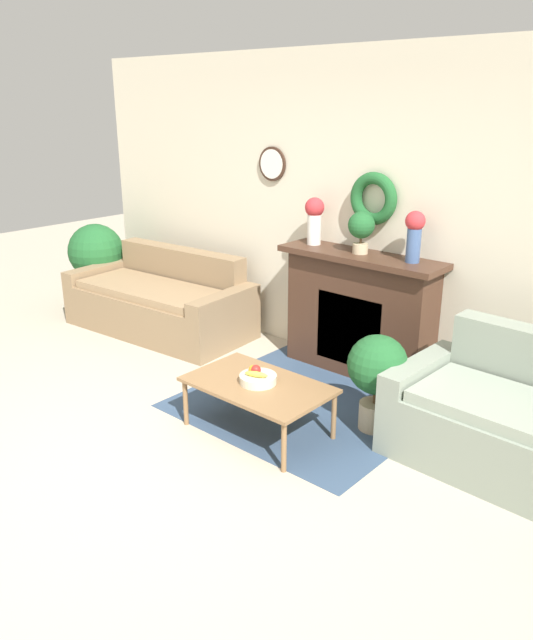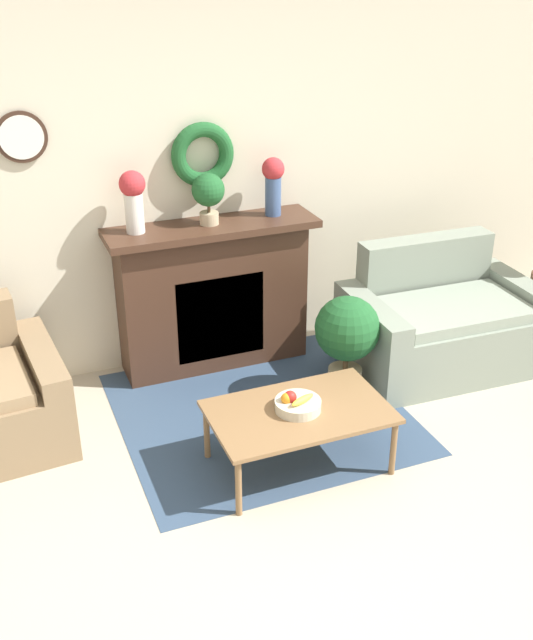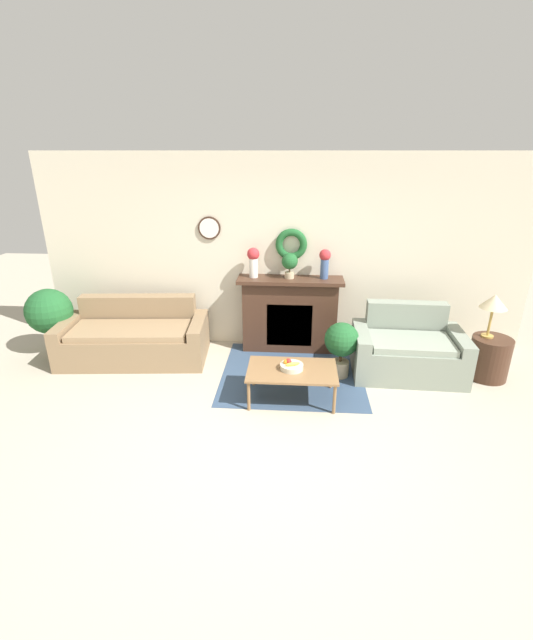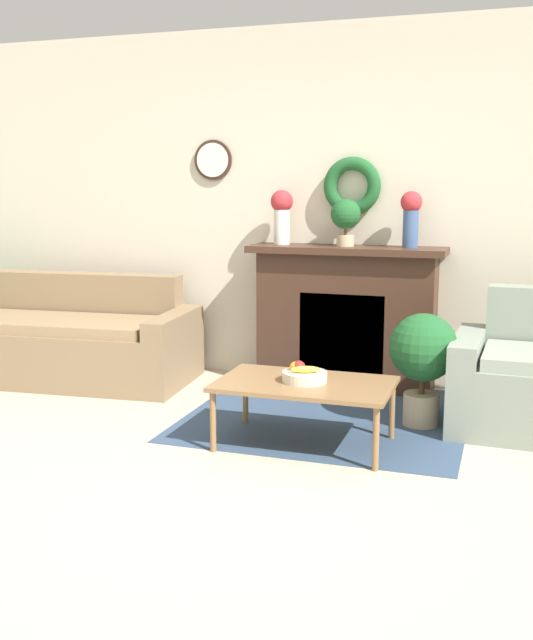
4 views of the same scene
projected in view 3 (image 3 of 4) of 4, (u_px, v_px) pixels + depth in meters
The scene contains 15 objects.
ground_plane at pixel (271, 451), 4.12m from camera, with size 16.00×16.00×0.00m, color #ADA38E.
floor_rug at pixel (292, 373), 5.56m from camera, with size 1.80×1.73×0.01m.
wall_back at pixel (283, 254), 5.97m from camera, with size 6.80×0.16×2.70m.
fireplace at pixel (290, 314), 6.07m from camera, with size 1.46×0.41×1.07m.
couch_left at pixel (135, 338), 5.89m from camera, with size 2.02×1.06×0.80m.
loveseat_right at pixel (407, 351), 5.49m from camera, with size 1.40×0.91×0.86m.
coffee_table at pixel (292, 372), 4.87m from camera, with size 1.02×0.63×0.38m.
fruit_bowl at pixel (291, 366), 4.85m from camera, with size 0.26×0.26×0.12m.
side_table_by_loveseat at pixel (489, 358), 5.38m from camera, with size 0.48×0.48×0.54m.
table_lamp at pixel (494, 303), 5.16m from camera, with size 0.32×0.32×0.55m.
vase_on_mantel_left at pixel (253, 260), 5.83m from camera, with size 0.17×0.17×0.41m.
vase_on_mantel_right at pixel (325, 262), 5.76m from camera, with size 0.16×0.16×0.40m.
potted_plant_on_mantel at pixel (290, 263), 5.78m from camera, with size 0.22×0.22×0.35m.
potted_plant_floor_by_couch at pixel (49, 313), 5.90m from camera, with size 0.62×0.62×0.95m.
potted_plant_floor_by_loveseat at pixel (341, 343), 5.34m from camera, with size 0.43×0.43×0.72m.
Camera 3 is at (0.19, -3.36, 2.70)m, focal length 24.00 mm.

